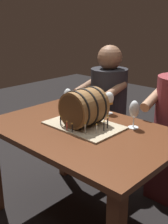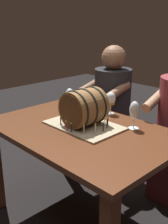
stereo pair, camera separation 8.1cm
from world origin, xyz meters
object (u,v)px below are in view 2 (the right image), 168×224
at_px(barrel_cake, 84,109).
at_px(wine_glass_amber, 111,100).
at_px(dining_table, 81,144).
at_px(person_seated_left, 112,115).
at_px(wine_glass_red, 70,97).
at_px(wine_glass_empty, 134,111).
at_px(wine_glass_rose, 95,95).

bearing_deg(barrel_cake, wine_glass_amber, 97.85).
height_order(dining_table, person_seated_left, person_seated_left).
bearing_deg(wine_glass_red, person_seated_left, 94.77).
height_order(wine_glass_empty, wine_glass_rose, wine_glass_empty).
xyz_separation_m(dining_table, wine_glass_amber, (-0.06, 0.36, 0.23)).
height_order(barrel_cake, person_seated_left, person_seated_left).
bearing_deg(person_seated_left, barrel_cake, -63.94).
distance_m(barrel_cake, wine_glass_empty, 0.33).
relative_size(barrel_cake, person_seated_left, 0.42).
xyz_separation_m(wine_glass_red, wine_glass_amber, (0.24, 0.19, -0.01)).
xyz_separation_m(wine_glass_empty, wine_glass_amber, (-0.30, 0.12, -0.01)).
xyz_separation_m(dining_table, wine_glass_empty, (0.24, 0.24, 0.24)).
distance_m(wine_glass_amber, person_seated_left, 0.54).
xyz_separation_m(wine_glass_amber, person_seated_left, (-0.29, 0.36, -0.29)).
xyz_separation_m(wine_glass_rose, person_seated_left, (-0.15, 0.38, -0.30)).
height_order(wine_glass_red, person_seated_left, person_seated_left).
xyz_separation_m(dining_table, wine_glass_red, (-0.30, 0.17, 0.23)).
bearing_deg(wine_glass_rose, wine_glass_amber, 8.40).
relative_size(dining_table, wine_glass_amber, 7.40).
bearing_deg(wine_glass_red, wine_glass_amber, 38.05).
distance_m(wine_glass_rose, wine_glass_amber, 0.14).
bearing_deg(wine_glass_empty, wine_glass_red, -172.26).
bearing_deg(barrel_cake, wine_glass_red, 155.80).
distance_m(dining_table, wine_glass_rose, 0.46).
relative_size(wine_glass_red, wine_glass_rose, 1.01).
height_order(wine_glass_empty, person_seated_left, person_seated_left).
xyz_separation_m(dining_table, person_seated_left, (-0.34, 0.72, -0.06)).
height_order(dining_table, wine_glass_empty, wine_glass_empty).
height_order(wine_glass_amber, person_seated_left, person_seated_left).
height_order(wine_glass_rose, person_seated_left, person_seated_left).
height_order(dining_table, wine_glass_red, wine_glass_red).
bearing_deg(person_seated_left, dining_table, -64.41).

